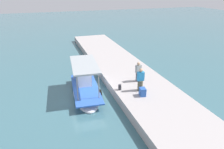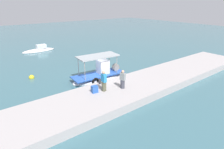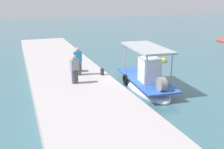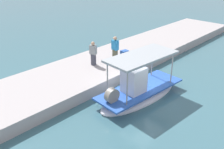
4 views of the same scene
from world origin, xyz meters
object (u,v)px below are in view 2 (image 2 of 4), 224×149
object	(u,v)px
fisherman_by_crate	(123,80)
main_fishing_boat	(99,75)
marker_buoy	(32,77)
moored_boat_near	(39,50)
mooring_bollard	(100,82)
fisherman_near_bollard	(104,82)
cargo_crate	(95,89)

from	to	relation	value
fisherman_by_crate	main_fishing_boat	bearing A→B (deg)	83.76
main_fishing_boat	marker_buoy	bearing A→B (deg)	140.31
moored_boat_near	mooring_bollard	bearing A→B (deg)	-91.31
fisherman_by_crate	mooring_bollard	world-z (taller)	fisherman_by_crate
fisherman_near_bollard	main_fishing_boat	bearing A→B (deg)	61.46
cargo_crate	moored_boat_near	size ratio (longest dim) A/B	0.11
moored_boat_near	cargo_crate	bearing A→B (deg)	-95.19
main_fishing_boat	marker_buoy	size ratio (longest dim) A/B	10.61
main_fishing_boat	mooring_bollard	size ratio (longest dim) A/B	13.98
mooring_bollard	moored_boat_near	distance (m)	18.72
cargo_crate	moored_boat_near	distance (m)	20.04
fisherman_near_bollard	fisherman_by_crate	world-z (taller)	fisherman_near_bollard
fisherman_near_bollard	cargo_crate	size ratio (longest dim) A/B	2.99
marker_buoy	moored_boat_near	distance (m)	12.49
marker_buoy	moored_boat_near	size ratio (longest dim) A/B	0.11
main_fishing_boat	cargo_crate	xyz separation A→B (m)	(-2.89, -3.61, 0.54)
main_fishing_boat	fisherman_near_bollard	world-z (taller)	main_fishing_boat
main_fishing_boat	fisherman_near_bollard	bearing A→B (deg)	-118.54
cargo_crate	fisherman_by_crate	bearing A→B (deg)	-17.56
marker_buoy	main_fishing_boat	bearing A→B (deg)	-39.69
moored_boat_near	fisherman_near_bollard	bearing A→B (deg)	-92.83
cargo_crate	marker_buoy	distance (m)	8.82
moored_boat_near	marker_buoy	bearing A→B (deg)	-111.59
marker_buoy	fisherman_near_bollard	bearing A→B (deg)	-67.09
fisherman_by_crate	moored_boat_near	xyz separation A→B (m)	(-0.60, 20.70, -1.27)
main_fishing_boat	moored_boat_near	xyz separation A→B (m)	(-1.08, 16.33, -0.27)
main_fishing_boat	fisherman_by_crate	xyz separation A→B (m)	(-0.48, -4.37, 1.00)
fisherman_near_bollard	moored_boat_near	distance (m)	20.20
main_fishing_boat	fisherman_by_crate	size ratio (longest dim) A/B	3.59
main_fishing_boat	moored_boat_near	world-z (taller)	main_fishing_boat
marker_buoy	moored_boat_near	xyz separation A→B (m)	(4.60, 11.62, 0.09)
cargo_crate	moored_boat_near	xyz separation A→B (m)	(1.81, 19.94, -0.81)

